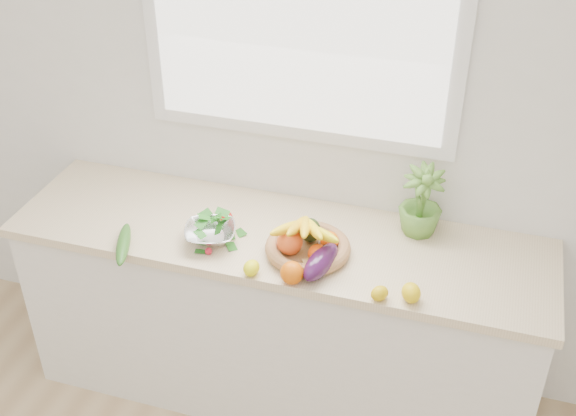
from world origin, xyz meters
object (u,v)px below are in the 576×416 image
(fruit_basket, at_px, (307,243))
(potted_herb, at_px, (421,202))
(eggplant, at_px, (321,262))
(apple, at_px, (224,218))
(cucumber, at_px, (123,244))
(colander_with_spinach, at_px, (210,230))

(fruit_basket, bearing_deg, potted_herb, 35.44)
(eggplant, relative_size, potted_herb, 0.74)
(apple, xyz_separation_m, cucumber, (-0.32, -0.27, -0.01))
(colander_with_spinach, bearing_deg, potted_herb, 21.92)
(cucumber, distance_m, potted_herb, 1.20)
(fruit_basket, relative_size, colander_with_spinach, 1.57)
(eggplant, distance_m, fruit_basket, 0.12)
(apple, relative_size, cucumber, 0.27)
(potted_herb, bearing_deg, fruit_basket, -144.56)
(eggplant, xyz_separation_m, cucumber, (-0.79, -0.09, -0.02))
(eggplant, xyz_separation_m, fruit_basket, (-0.08, 0.09, 0.00))
(apple, height_order, potted_herb, potted_herb)
(apple, distance_m, potted_herb, 0.81)
(fruit_basket, bearing_deg, apple, 167.86)
(fruit_basket, height_order, colander_with_spinach, fruit_basket)
(eggplant, relative_size, fruit_basket, 0.57)
(eggplant, bearing_deg, apple, 159.14)
(apple, bearing_deg, eggplant, -20.86)
(fruit_basket, bearing_deg, colander_with_spinach, -174.76)
(eggplant, relative_size, cucumber, 0.84)
(cucumber, xyz_separation_m, potted_herb, (1.10, 0.47, 0.12))
(potted_herb, distance_m, fruit_basket, 0.49)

